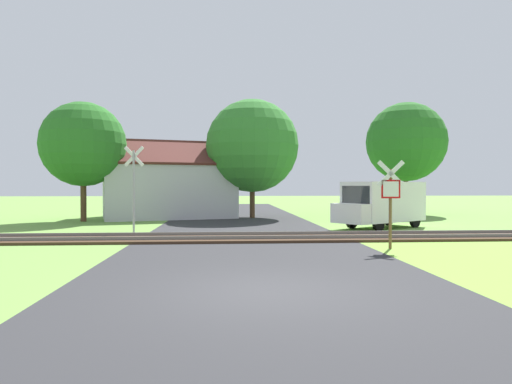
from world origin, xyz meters
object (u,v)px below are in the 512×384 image
at_px(tree_left, 83,144).
at_px(mail_truck, 382,203).
at_px(crossing_sign_far, 134,184).
at_px(tree_center, 252,146).
at_px(tree_far, 406,142).
at_px(house, 168,189).
at_px(stop_sign_near, 391,197).

relative_size(tree_left, mail_truck, 1.34).
relative_size(crossing_sign_far, tree_center, 0.49).
height_order(tree_left, tree_far, tree_far).
bearing_deg(mail_truck, crossing_sign_far, 66.37).
height_order(tree_center, mail_truck, tree_center).
bearing_deg(house, crossing_sign_far, -106.69).
distance_m(crossing_sign_far, tree_center, 11.38).
relative_size(stop_sign_near, house, 0.30).
bearing_deg(crossing_sign_far, house, 99.46).
distance_m(house, tree_left, 5.91).
xyz_separation_m(stop_sign_near, crossing_sign_far, (-9.20, 5.04, 0.44)).
relative_size(stop_sign_near, tree_left, 0.42).
distance_m(crossing_sign_far, tree_left, 8.68).
xyz_separation_m(house, tree_left, (-4.44, -2.95, 2.56)).
xyz_separation_m(tree_far, mail_truck, (-5.51, -10.64, -3.96)).
bearing_deg(tree_left, tree_center, 13.77).
relative_size(tree_center, tree_far, 0.94).
xyz_separation_m(house, mail_truck, (11.22, -8.10, -0.62)).
relative_size(tree_left, tree_far, 0.85).
relative_size(house, tree_far, 1.18).
bearing_deg(stop_sign_near, crossing_sign_far, -19.70).
bearing_deg(tree_left, tree_far, 14.53).
bearing_deg(crossing_sign_far, stop_sign_near, -18.30).
bearing_deg(tree_far, tree_left, -165.47).
bearing_deg(tree_center, stop_sign_near, -76.08).
bearing_deg(crossing_sign_far, tree_left, 131.08).
bearing_deg(tree_left, mail_truck, -18.22).
relative_size(tree_center, mail_truck, 1.48).
bearing_deg(tree_left, stop_sign_near, -42.28).
distance_m(tree_left, mail_truck, 16.79).
height_order(house, mail_truck, house).
bearing_deg(tree_far, house, -171.38).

